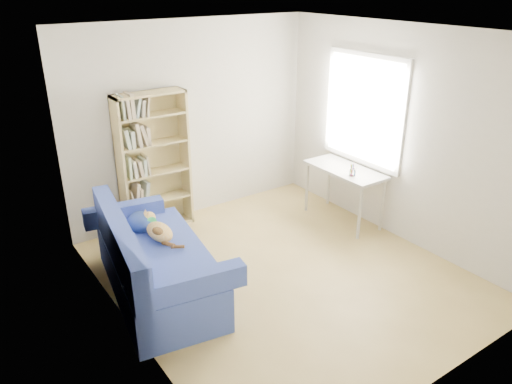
% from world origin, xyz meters
% --- Properties ---
extents(ground, '(4.00, 4.00, 0.00)m').
position_xyz_m(ground, '(0.00, 0.00, 0.00)').
color(ground, tan).
rests_on(ground, ground).
extents(room_shell, '(3.54, 4.04, 2.62)m').
position_xyz_m(room_shell, '(0.10, 0.03, 1.64)').
color(room_shell, silver).
rests_on(room_shell, ground).
extents(sofa, '(1.19, 2.04, 0.94)m').
position_xyz_m(sofa, '(-1.32, 0.48, 0.35)').
color(sofa, navy).
rests_on(sofa, ground).
extents(bookshelf, '(0.90, 0.28, 1.79)m').
position_xyz_m(bookshelf, '(-0.65, 1.84, 0.83)').
color(bookshelf, tan).
rests_on(bookshelf, ground).
extents(desk, '(0.51, 1.11, 0.75)m').
position_xyz_m(desk, '(1.48, 0.61, 0.67)').
color(desk, silver).
rests_on(desk, ground).
extents(pen_cup, '(0.08, 0.08, 0.16)m').
position_xyz_m(pen_cup, '(1.37, 0.38, 0.81)').
color(pen_cup, white).
rests_on(pen_cup, desk).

